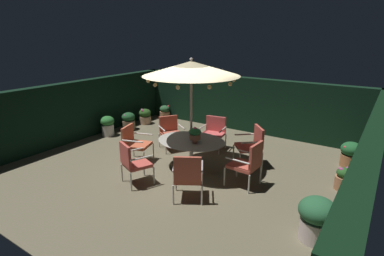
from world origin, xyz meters
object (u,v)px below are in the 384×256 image
(patio_umbrella, at_px, (191,69))
(patio_chair_west, at_px, (134,141))
(patio_chair_north, at_px, (133,161))
(patio_chair_northeast, at_px, (188,175))
(potted_plant_front_corner, at_px, (145,116))
(patio_chair_southwest, at_px, (171,131))
(potted_plant_left_far, at_px, (317,218))
(potted_plant_right_far, at_px, (344,178))
(patio_dining_table, at_px, (191,144))
(potted_plant_left_near, at_px, (351,154))
(patio_chair_southeast, at_px, (252,143))
(potted_plant_back_right, at_px, (165,112))
(centerpiece_planter, at_px, (195,134))
(patio_chair_south, at_px, (214,131))
(patio_chair_east, at_px, (248,162))
(potted_plant_back_center, at_px, (108,125))
(potted_plant_back_left, at_px, (129,121))

(patio_umbrella, height_order, patio_chair_west, patio_umbrella)
(patio_chair_north, distance_m, patio_chair_northeast, 1.40)
(patio_umbrella, relative_size, potted_plant_front_corner, 4.83)
(patio_chair_southwest, bearing_deg, potted_plant_left_far, -24.23)
(patio_umbrella, relative_size, patio_chair_southwest, 2.92)
(patio_chair_southwest, distance_m, potted_plant_right_far, 4.58)
(patio_dining_table, height_order, potted_plant_left_near, patio_dining_table)
(patio_umbrella, bearing_deg, potted_plant_left_far, -20.23)
(patio_umbrella, height_order, patio_chair_southeast, patio_umbrella)
(potted_plant_back_right, bearing_deg, patio_chair_southwest, -48.52)
(centerpiece_planter, bearing_deg, patio_chair_southwest, 146.81)
(patio_chair_north, height_order, potted_plant_back_right, patio_chair_north)
(patio_dining_table, xyz_separation_m, patio_chair_west, (-1.45, -0.46, -0.07))
(centerpiece_planter, bearing_deg, patio_umbrella, 146.96)
(patio_dining_table, xyz_separation_m, patio_chair_northeast, (0.79, -1.30, -0.06))
(potted_plant_back_right, bearing_deg, patio_chair_south, -28.94)
(patio_chair_west, relative_size, potted_plant_left_near, 1.50)
(potted_plant_right_far, height_order, potted_plant_left_near, potted_plant_left_near)
(patio_chair_north, height_order, patio_chair_west, patio_chair_north)
(patio_chair_west, height_order, potted_plant_left_far, patio_chair_west)
(patio_chair_east, height_order, potted_plant_front_corner, patio_chair_east)
(potted_plant_front_corner, bearing_deg, potted_plant_back_right, 80.05)
(patio_chair_northeast, distance_m, potted_plant_left_far, 2.41)
(patio_chair_southwest, xyz_separation_m, potted_plant_front_corner, (-2.32, 1.48, -0.25))
(patio_chair_northeast, xyz_separation_m, potted_plant_back_center, (-4.46, 1.91, -0.21))
(patio_chair_east, bearing_deg, potted_plant_back_right, 145.82)
(potted_plant_left_far, bearing_deg, patio_dining_table, 159.77)
(patio_dining_table, bearing_deg, patio_chair_northeast, -58.72)
(potted_plant_left_far, xyz_separation_m, potted_plant_back_right, (-6.61, 4.44, -0.14))
(centerpiece_planter, distance_m, patio_chair_south, 1.73)
(potted_plant_back_left, relative_size, potted_plant_left_near, 0.95)
(potted_plant_left_far, xyz_separation_m, potted_plant_left_near, (0.05, 3.48, -0.07))
(patio_umbrella, height_order, patio_chair_northeast, patio_umbrella)
(patio_dining_table, distance_m, potted_plant_back_center, 3.72)
(patio_chair_northeast, bearing_deg, patio_umbrella, 121.28)
(patio_chair_north, relative_size, patio_chair_south, 1.06)
(potted_plant_back_right, xyz_separation_m, potted_plant_right_far, (6.72, -2.35, -0.02))
(patio_dining_table, distance_m, potted_plant_back_right, 4.74)
(potted_plant_left_far, xyz_separation_m, potted_plant_right_far, (0.11, 2.09, -0.15))
(patio_chair_north, distance_m, potted_plant_back_center, 3.66)
(potted_plant_front_corner, xyz_separation_m, potted_plant_back_center, (-0.08, -1.71, 0.07))
(patio_umbrella, bearing_deg, patio_chair_west, -162.24)
(patio_chair_south, height_order, potted_plant_back_left, patio_chair_south)
(patio_chair_north, bearing_deg, patio_dining_table, 66.69)
(patio_chair_southeast, height_order, potted_plant_front_corner, patio_chair_southeast)
(potted_plant_back_right, bearing_deg, patio_umbrella, -43.66)
(patio_chair_south, xyz_separation_m, patio_chair_southwest, (-1.04, -0.67, 0.00))
(patio_chair_southeast, distance_m, patio_chair_south, 1.48)
(patio_umbrella, height_order, potted_plant_front_corner, patio_umbrella)
(patio_chair_east, bearing_deg, patio_dining_table, 176.38)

